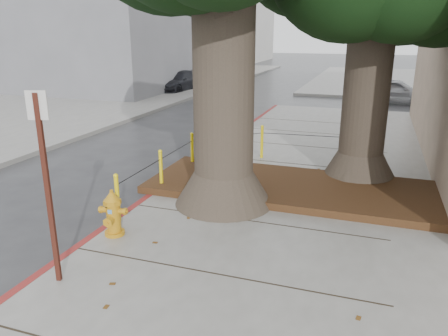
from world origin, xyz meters
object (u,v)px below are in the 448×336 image
(car_silver, at_px, (395,91))
(car_dark, at_px, (179,81))
(fire_hydrant, at_px, (113,213))
(signpost, at_px, (46,179))

(car_silver, xyz_separation_m, car_dark, (-12.50, 0.63, -0.02))
(fire_hydrant, relative_size, car_silver, 0.23)
(fire_hydrant, height_order, car_dark, car_dark)
(signpost, height_order, car_dark, signpost)
(signpost, distance_m, car_silver, 20.45)
(signpost, bearing_deg, car_silver, 57.67)
(signpost, bearing_deg, fire_hydrant, 73.85)
(car_silver, bearing_deg, car_dark, 92.05)
(fire_hydrant, bearing_deg, signpost, -95.66)
(signpost, xyz_separation_m, car_dark, (-7.45, 20.43, -1.08))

